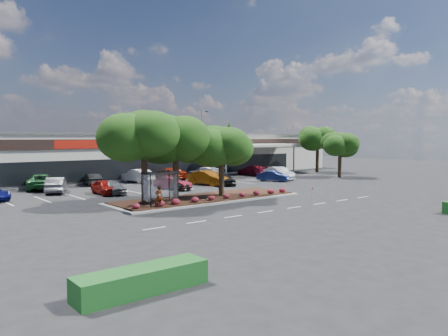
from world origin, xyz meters
TOP-DOWN VIEW (x-y plane):
  - ground at (0.00, 0.00)m, footprint 160.00×160.00m
  - retail_store at (0.06, 33.91)m, footprint 80.40×25.20m
  - landscape_island at (-2.00, 4.00)m, footprint 18.00×6.00m
  - lane_markings at (-0.14, 10.42)m, footprint 33.12×20.06m
  - shrub_row at (-2.00, 1.90)m, footprint 17.00×0.80m
  - bus_shelter at (-7.50, 2.95)m, footprint 2.75×1.55m
  - island_tree_west at (-8.00, 4.50)m, footprint 7.20×7.20m
  - island_tree_mid at (-4.50, 5.20)m, footprint 6.60×6.60m
  - island_tree_east at (-0.50, 3.70)m, footprint 5.80×5.80m
  - hedge_south_west at (-18.00, -13.50)m, footprint 5.00×1.30m
  - tree_east_near at (26.00, 10.00)m, footprint 5.60×5.60m
  - tree_east_far at (31.00, 18.00)m, footprint 6.40×6.40m
  - conifer_north_east at (34.00, 44.00)m, footprint 3.96×3.96m
  - person_waiting at (-8.30, 1.70)m, footprint 0.62×0.44m
  - light_pole at (15.15, 27.99)m, footprint 1.43×0.53m
  - survey_stake at (6.68, -1.00)m, footprint 0.07×0.14m
  - car_1 at (-7.62, 13.16)m, footprint 1.94×4.34m
  - car_2 at (-7.01, 12.88)m, footprint 1.85×4.28m
  - car_3 at (-0.03, 12.31)m, footprint 2.29×4.72m
  - car_4 at (-0.32, 12.31)m, footprint 2.70×4.45m
  - car_5 at (5.26, 13.35)m, footprint 2.68×5.42m
  - car_6 at (6.69, 12.20)m, footprint 2.95×4.63m
  - car_7 at (14.51, 11.82)m, footprint 2.99×4.28m
  - car_8 at (17.01, 13.15)m, footprint 2.67×5.31m
  - car_9 at (-10.95, 17.51)m, footprint 3.54×5.14m
  - car_10 at (-11.31, 21.39)m, footprint 4.45×6.65m
  - car_11 at (-5.35, 21.94)m, footprint 2.10×4.36m
  - car_12 at (0.40, 21.63)m, footprint 2.42×5.31m
  - car_13 at (4.97, 21.97)m, footprint 3.23×6.09m
  - car_14 at (10.50, 21.07)m, footprint 3.95×5.89m
  - car_15 at (11.08, 20.82)m, footprint 2.01×4.43m
  - car_17 at (18.48, 20.06)m, footprint 2.26×5.24m

SIDE VIEW (x-z plane):
  - ground at x=0.00m, z-range 0.00..0.00m
  - lane_markings at x=-0.14m, z-range 0.00..0.01m
  - landscape_island at x=-2.00m, z-range -0.01..0.25m
  - hedge_south_west at x=-18.00m, z-range 0.00..0.90m
  - shrub_row at x=-2.00m, z-range 0.26..0.76m
  - survey_stake at x=6.68m, z-range 0.14..1.06m
  - car_3 at x=-0.03m, z-range 0.00..1.32m
  - car_7 at x=14.51m, z-range 0.00..1.34m
  - car_11 at x=-5.35m, z-range 0.00..1.38m
  - car_4 at x=-0.32m, z-range 0.00..1.38m
  - car_15 at x=11.08m, z-range 0.00..1.41m
  - car_2 at x=-7.01m, z-range 0.00..1.44m
  - car_1 at x=-7.62m, z-range 0.00..1.45m
  - car_6 at x=6.69m, z-range 0.00..1.47m
  - car_17 at x=18.48m, z-range 0.00..1.50m
  - car_14 at x=10.50m, z-range 0.00..1.59m
  - car_9 at x=-10.95m, z-range 0.00..1.61m
  - car_13 at x=4.97m, z-range 0.00..1.63m
  - car_8 at x=17.01m, z-range 0.00..1.67m
  - car_12 at x=0.40m, z-range 0.00..1.69m
  - car_10 at x=-11.31m, z-range 0.00..1.70m
  - car_5 at x=5.26m, z-range 0.00..1.71m
  - person_waiting at x=-8.30m, z-range 0.26..1.88m
  - bus_shelter at x=-7.50m, z-range 1.01..3.60m
  - retail_store at x=0.06m, z-range 0.03..6.28m
  - tree_east_near at x=26.00m, z-range 0.00..6.51m
  - island_tree_east at x=-0.50m, z-range 0.26..6.76m
  - tree_east_far at x=31.00m, z-range 0.00..7.62m
  - island_tree_mid at x=-4.50m, z-range 0.26..7.58m
  - island_tree_west at x=-8.00m, z-range 0.26..8.15m
  - light_pole at x=15.15m, z-range -0.56..9.37m
  - conifer_north_east at x=34.00m, z-range 0.00..9.00m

